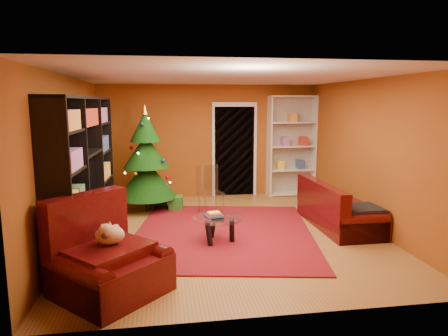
{
  "coord_description": "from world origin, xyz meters",
  "views": [
    {
      "loc": [
        -1.04,
        -6.47,
        2.19
      ],
      "look_at": [
        0.0,
        0.4,
        1.05
      ],
      "focal_mm": 32.0,
      "sensor_mm": 36.0,
      "label": 1
    }
  ],
  "objects": [
    {
      "name": "acrylic_chair",
      "position": [
        -0.16,
        1.09,
        0.44
      ],
      "size": [
        0.56,
        0.59,
        0.88
      ],
      "primitive_type": null,
      "rotation": [
        0.0,
        0.0,
        0.24
      ],
      "color": "#66605B",
      "rests_on": "rug"
    },
    {
      "name": "armchair",
      "position": [
        -1.68,
        -1.98,
        0.46
      ],
      "size": [
        1.66,
        1.66,
        0.92
      ],
      "primitive_type": null,
      "rotation": [
        0.0,
        0.0,
        0.79
      ],
      "color": "#3A0809",
      "rests_on": "rug"
    },
    {
      "name": "floor",
      "position": [
        0.0,
        0.0,
        -0.03
      ],
      "size": [
        5.0,
        5.5,
        0.05
      ],
      "primitive_type": "cube",
      "color": "brown",
      "rests_on": "ground"
    },
    {
      "name": "gift_box_red",
      "position": [
        -1.3,
        2.41,
        0.11
      ],
      "size": [
        0.29,
        0.29,
        0.23
      ],
      "primitive_type": "cube",
      "rotation": [
        0.0,
        0.0,
        0.31
      ],
      "color": "#A93328",
      "rests_on": "floor"
    },
    {
      "name": "ceiling",
      "position": [
        0.0,
        0.0,
        2.62
      ],
      "size": [
        5.0,
        5.5,
        0.05
      ],
      "primitive_type": "cube",
      "color": "silver",
      "rests_on": "wall_back"
    },
    {
      "name": "gift_box_teal",
      "position": [
        -1.12,
        2.11,
        0.16
      ],
      "size": [
        0.38,
        0.38,
        0.32
      ],
      "primitive_type": "cube",
      "rotation": [
        0.0,
        0.0,
        -0.22
      ],
      "color": "#188578",
      "rests_on": "floor"
    },
    {
      "name": "christmas_tree",
      "position": [
        -1.41,
        1.71,
        1.05
      ],
      "size": [
        1.6,
        1.6,
        2.17
      ],
      "primitive_type": null,
      "rotation": [
        0.0,
        0.0,
        0.41
      ],
      "color": "#0B360A",
      "rests_on": "floor"
    },
    {
      "name": "dog",
      "position": [
        -1.68,
        -1.91,
        0.68
      ],
      "size": [
        0.49,
        0.5,
        0.3
      ],
      "primitive_type": null,
      "rotation": [
        0.0,
        0.0,
        0.79
      ],
      "color": "#D5AF90",
      "rests_on": "armchair"
    },
    {
      "name": "white_bookshelf",
      "position": [
        1.95,
        2.57,
        1.17
      ],
      "size": [
        1.12,
        0.42,
        2.42
      ],
      "primitive_type": null,
      "rotation": [
        0.0,
        0.0,
        0.02
      ],
      "color": "white",
      "rests_on": "floor"
    },
    {
      "name": "sofa",
      "position": [
        2.02,
        0.04,
        0.41
      ],
      "size": [
        0.88,
        1.93,
        0.82
      ],
      "primitive_type": null,
      "rotation": [
        0.0,
        0.0,
        1.58
      ],
      "color": "#3A0809",
      "rests_on": "rug"
    },
    {
      "name": "media_unit",
      "position": [
        -2.27,
        -0.28,
        1.14
      ],
      "size": [
        0.56,
        2.99,
        2.28
      ],
      "primitive_type": null,
      "rotation": [
        0.0,
        0.0,
        -0.04
      ],
      "color": "black",
      "rests_on": "floor"
    },
    {
      "name": "rug",
      "position": [
        -0.08,
        -0.04,
        0.01
      ],
      "size": [
        3.51,
        3.91,
        0.02
      ],
      "primitive_type": "cube",
      "rotation": [
        0.0,
        0.0,
        -0.17
      ],
      "color": "maroon",
      "rests_on": "floor"
    },
    {
      "name": "gift_box_green",
      "position": [
        -0.82,
        1.62,
        0.14
      ],
      "size": [
        0.32,
        0.32,
        0.28
      ],
      "primitive_type": "cube",
      "rotation": [
        0.0,
        0.0,
        -0.12
      ],
      "color": "#1F671F",
      "rests_on": "floor"
    },
    {
      "name": "coffee_table",
      "position": [
        -0.23,
        -0.47,
        0.21
      ],
      "size": [
        0.97,
        0.97,
        0.51
      ],
      "primitive_type": null,
      "rotation": [
        0.0,
        0.0,
        0.23
      ],
      "color": "gray",
      "rests_on": "rug"
    },
    {
      "name": "doorway",
      "position": [
        0.6,
        2.73,
        1.05
      ],
      "size": [
        1.06,
        0.6,
        2.16
      ],
      "primitive_type": null,
      "color": "black",
      "rests_on": "floor"
    },
    {
      "name": "wall_left",
      "position": [
        -2.52,
        0.0,
        1.3
      ],
      "size": [
        0.05,
        5.5,
        2.6
      ],
      "primitive_type": "cube",
      "color": "#924B18",
      "rests_on": "ground"
    },
    {
      "name": "wall_right",
      "position": [
        2.52,
        0.0,
        1.3
      ],
      "size": [
        0.05,
        5.5,
        2.6
      ],
      "primitive_type": "cube",
      "color": "#924B18",
      "rests_on": "ground"
    },
    {
      "name": "wall_back",
      "position": [
        0.0,
        2.77,
        1.3
      ],
      "size": [
        5.0,
        0.05,
        2.6
      ],
      "primitive_type": "cube",
      "color": "#924B18",
      "rests_on": "ground"
    }
  ]
}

